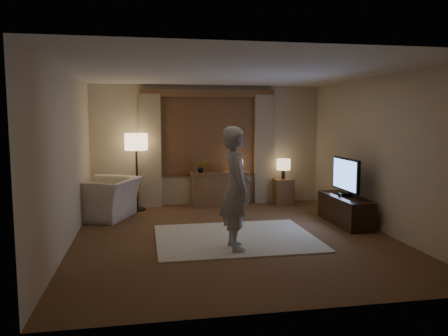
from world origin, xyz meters
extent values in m
cube|color=brown|center=(0.00, 0.00, -0.01)|extent=(5.00, 5.50, 0.02)
cube|color=silver|center=(0.00, 0.00, 2.61)|extent=(5.00, 5.50, 0.02)
cube|color=beige|center=(0.00, 2.76, 1.30)|extent=(5.00, 0.02, 2.60)
cube|color=beige|center=(0.00, -2.76, 1.30)|extent=(5.00, 0.02, 2.60)
cube|color=beige|center=(-2.51, 0.00, 1.30)|extent=(0.02, 5.50, 2.60)
cube|color=beige|center=(2.51, 0.00, 1.30)|extent=(0.02, 5.50, 2.60)
cube|color=black|center=(0.00, 2.73, 1.55)|extent=(2.00, 0.01, 1.70)
cube|color=brown|center=(0.00, 2.72, 1.55)|extent=(2.08, 0.04, 1.78)
cube|color=tan|center=(-1.25, 2.65, 1.20)|extent=(0.45, 0.12, 2.40)
cube|color=tan|center=(1.25, 2.65, 1.20)|extent=(0.45, 0.12, 2.40)
cube|color=brown|center=(0.00, 2.67, 2.42)|extent=(2.90, 0.14, 0.16)
cube|color=beige|center=(0.02, -0.09, 0.01)|extent=(2.50, 2.00, 0.02)
cube|color=brown|center=(0.21, 2.50, 0.35)|extent=(1.20, 0.40, 0.70)
cube|color=brown|center=(0.21, 2.50, 0.80)|extent=(0.16, 0.02, 0.20)
imported|color=#999999|center=(-0.19, 2.50, 0.85)|extent=(0.17, 0.13, 0.30)
cylinder|color=black|center=(0.61, 2.50, 0.76)|extent=(0.08, 0.08, 0.12)
cylinder|color=#FFD899|center=(0.61, 2.50, 0.91)|extent=(0.22, 0.22, 0.18)
cylinder|color=black|center=(-1.54, 2.36, 0.02)|extent=(0.34, 0.34, 0.03)
cylinder|color=black|center=(-1.54, 2.36, 0.63)|extent=(0.04, 0.04, 1.26)
cylinder|color=#FFD899|center=(-1.54, 2.36, 1.42)|extent=(0.46, 0.46, 0.34)
imported|color=#F0DEC5|center=(-2.11, 1.73, 0.38)|extent=(1.39, 1.47, 0.76)
cube|color=brown|center=(1.63, 2.45, 0.28)|extent=(0.40, 0.40, 0.56)
cylinder|color=black|center=(1.63, 2.45, 0.66)|extent=(0.08, 0.08, 0.20)
cylinder|color=#FFD899|center=(1.63, 2.45, 0.88)|extent=(0.30, 0.30, 0.24)
cube|color=black|center=(2.15, 0.49, 0.25)|extent=(0.45, 1.40, 0.50)
cube|color=black|center=(2.15, 0.49, 0.53)|extent=(0.23, 0.11, 0.06)
cube|color=black|center=(2.15, 0.49, 0.90)|extent=(0.05, 0.95, 0.58)
cube|color=#5A90F6|center=(2.12, 0.49, 0.90)|extent=(0.00, 0.89, 0.53)
imported|color=#B9B3AB|center=(-0.11, -0.66, 0.90)|extent=(0.46, 0.67, 1.77)
camera|label=1|loc=(-1.38, -6.69, 1.91)|focal=35.00mm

